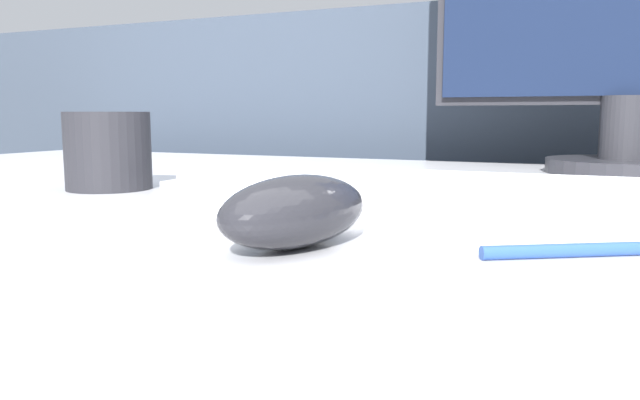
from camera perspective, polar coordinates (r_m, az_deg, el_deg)
The scene contains 5 objects.
partition_panel at distance 1.25m, azimuth 19.22°, elevation -6.76°, with size 5.00×0.03×1.04m.
computer_mouse_near at distance 0.38m, azimuth -2.22°, elevation -1.00°, with size 0.09×0.13×0.04m.
keyboard at distance 0.59m, azimuth 7.94°, elevation 1.04°, with size 0.46×0.16×0.02m.
mug at distance 0.71m, azimuth -18.80°, elevation 4.29°, with size 0.09×0.09×0.08m.
pen at distance 0.39m, azimuth 24.59°, elevation -4.13°, with size 0.13×0.08×0.01m.
Camera 1 is at (0.09, -0.49, 0.82)m, focal length 35.00 mm.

